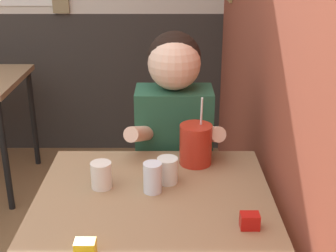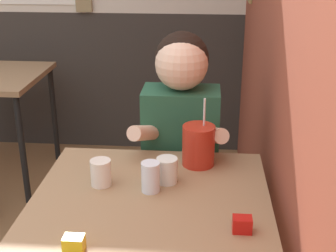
# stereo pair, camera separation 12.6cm
# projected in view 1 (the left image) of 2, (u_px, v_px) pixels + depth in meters

# --- Properties ---
(main_table) EXTENTS (0.84, 0.83, 0.78)m
(main_table) POSITION_uv_depth(u_px,v_px,m) (154.00, 222.00, 1.64)
(main_table) COLOR #93704C
(main_table) RESTS_ON ground_plane
(person_seated) EXTENTS (0.42, 0.42, 1.26)m
(person_seated) POSITION_uv_depth(u_px,v_px,m) (174.00, 156.00, 2.16)
(person_seated) COLOR #235138
(person_seated) RESTS_ON ground_plane
(cocktail_pitcher) EXTENTS (0.13, 0.13, 0.28)m
(cocktail_pitcher) POSITION_uv_depth(u_px,v_px,m) (196.00, 144.00, 1.86)
(cocktail_pitcher) COLOR #B22819
(cocktail_pitcher) RESTS_ON main_table
(glass_near_pitcher) EXTENTS (0.07, 0.07, 0.11)m
(glass_near_pitcher) POSITION_uv_depth(u_px,v_px,m) (153.00, 178.00, 1.66)
(glass_near_pitcher) COLOR silver
(glass_near_pitcher) RESTS_ON main_table
(glass_center) EXTENTS (0.08, 0.08, 0.10)m
(glass_center) POSITION_uv_depth(u_px,v_px,m) (167.00, 170.00, 1.73)
(glass_center) COLOR silver
(glass_center) RESTS_ON main_table
(glass_far_side) EXTENTS (0.08, 0.08, 0.10)m
(glass_far_side) POSITION_uv_depth(u_px,v_px,m) (101.00, 175.00, 1.69)
(glass_far_side) COLOR silver
(glass_far_side) RESTS_ON main_table
(condiment_ketchup) EXTENTS (0.06, 0.04, 0.05)m
(condiment_ketchup) POSITION_uv_depth(u_px,v_px,m) (250.00, 221.00, 1.46)
(condiment_ketchup) COLOR #B7140F
(condiment_ketchup) RESTS_ON main_table
(condiment_mustard) EXTENTS (0.06, 0.04, 0.05)m
(condiment_mustard) POSITION_uv_depth(u_px,v_px,m) (85.00, 248.00, 1.33)
(condiment_mustard) COLOR yellow
(condiment_mustard) RESTS_ON main_table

